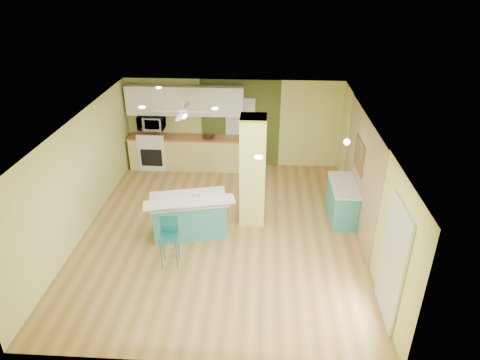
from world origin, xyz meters
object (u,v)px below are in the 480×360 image
object	(u,v)px
peninsula	(189,215)
bar_stool	(169,233)
side_counter	(342,201)
fruit_bowl	(209,137)
canister	(196,196)

from	to	relation	value
peninsula	bar_stool	size ratio (longest dim) A/B	1.83
bar_stool	side_counter	world-z (taller)	bar_stool
peninsula	side_counter	size ratio (longest dim) A/B	1.43
bar_stool	fruit_bowl	bearing A→B (deg)	82.63
side_counter	canister	distance (m)	3.36
side_counter	bar_stool	bearing A→B (deg)	-152.05
side_counter	canister	world-z (taller)	canister
fruit_bowl	canister	size ratio (longest dim) A/B	1.98
side_counter	fruit_bowl	bearing A→B (deg)	144.71
bar_stool	side_counter	xyz separation A→B (m)	(3.59, 1.90, -0.27)
bar_stool	side_counter	size ratio (longest dim) A/B	0.78
fruit_bowl	side_counter	bearing A→B (deg)	-35.29
peninsula	canister	world-z (taller)	canister
peninsula	side_counter	bearing A→B (deg)	0.45
peninsula	canister	distance (m)	0.51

